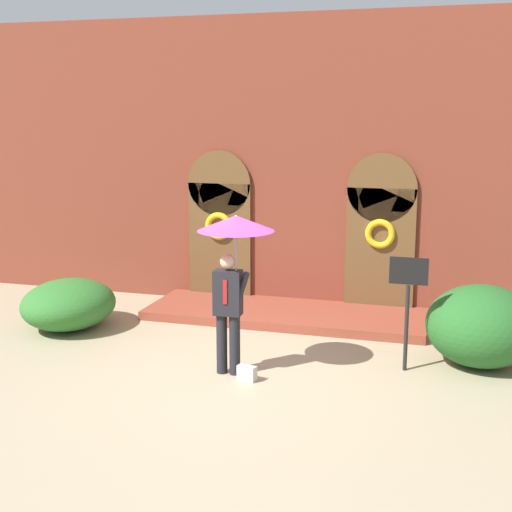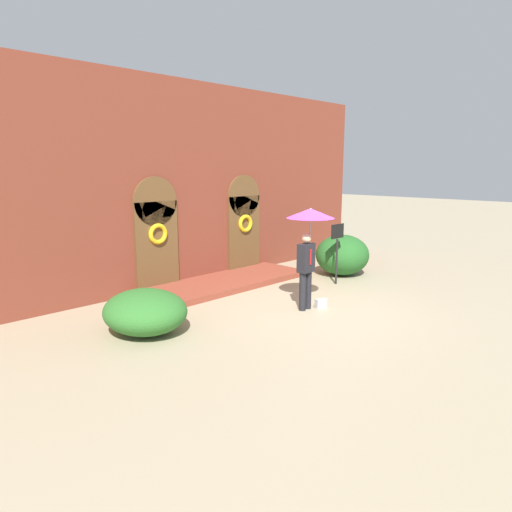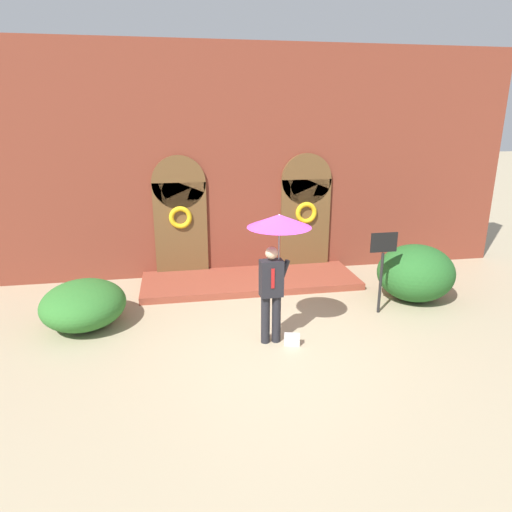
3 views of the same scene
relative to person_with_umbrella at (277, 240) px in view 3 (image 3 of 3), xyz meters
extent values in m
plane|color=tan|center=(0.03, -0.04, -1.91)|extent=(80.00, 80.00, 0.00)
cube|color=brown|center=(0.03, 4.16, 0.89)|extent=(14.00, 0.50, 5.60)
cube|color=brown|center=(-1.57, 3.87, -0.71)|extent=(1.30, 0.08, 2.40)
cylinder|color=brown|center=(-1.57, 3.87, 0.49)|extent=(1.30, 0.08, 1.30)
cube|color=brown|center=(1.63, 3.87, -0.71)|extent=(1.30, 0.08, 2.40)
cylinder|color=brown|center=(1.63, 3.87, 0.49)|extent=(1.30, 0.08, 1.30)
torus|color=gold|center=(-1.57, 3.80, -0.36)|extent=(0.56, 0.12, 0.56)
torus|color=gold|center=(1.63, 3.80, -0.36)|extent=(0.56, 0.12, 0.56)
cube|color=brown|center=(0.03, 3.01, -1.83)|extent=(5.20, 1.80, 0.16)
cylinder|color=black|center=(-0.20, 0.00, -1.46)|extent=(0.16, 0.16, 0.90)
cylinder|color=black|center=(0.00, 0.00, -1.46)|extent=(0.16, 0.16, 0.90)
cube|color=black|center=(-0.10, 0.00, -0.68)|extent=(0.41, 0.26, 0.66)
cube|color=#A51919|center=(-0.10, -0.13, -0.64)|extent=(0.06, 0.01, 0.36)
sphere|color=tan|center=(-0.10, 0.00, -0.22)|extent=(0.22, 0.22, 0.22)
cylinder|color=black|center=(0.12, 0.00, -0.58)|extent=(0.22, 0.09, 0.46)
cylinder|color=gray|center=(0.03, 0.00, -0.26)|extent=(0.02, 0.02, 0.98)
cone|color=#992893|center=(0.03, 0.00, 0.34)|extent=(1.10, 1.10, 0.22)
cone|color=white|center=(0.03, 0.00, 0.35)|extent=(0.61, 0.61, 0.20)
cube|color=#B7B7B2|center=(0.25, -0.20, -1.80)|extent=(0.30, 0.19, 0.22)
cylinder|color=black|center=(2.39, 0.87, -1.26)|extent=(0.06, 0.06, 1.30)
cube|color=black|center=(2.39, 0.87, -0.39)|extent=(0.56, 0.03, 0.40)
ellipsoid|color=#2D6B28|center=(-3.54, 1.33, -1.48)|extent=(1.61, 1.80, 0.87)
ellipsoid|color=#235B23|center=(3.47, 1.41, -1.29)|extent=(1.68, 1.60, 1.24)
camera|label=1|loc=(3.11, -9.45, 1.89)|focal=50.00mm
camera|label=2|loc=(-8.20, -6.41, 1.37)|focal=32.00mm
camera|label=3|loc=(-1.69, -7.32, 2.04)|focal=32.00mm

